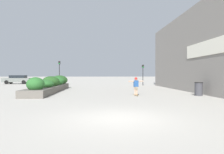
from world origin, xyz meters
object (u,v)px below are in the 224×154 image
at_px(skateboard, 136,95).
at_px(traffic_light_right, 143,71).
at_px(skateboarder, 136,84).
at_px(traffic_light_left, 59,69).
at_px(trash_bin, 199,89).
at_px(car_leftmost, 17,79).
at_px(car_center_left, 197,79).

height_order(skateboard, traffic_light_right, traffic_light_right).
relative_size(skateboarder, traffic_light_left, 0.37).
bearing_deg(skateboarder, skateboard, 46.49).
bearing_deg(trash_bin, skateboard, 178.66).
height_order(skateboarder, car_leftmost, car_leftmost).
xyz_separation_m(trash_bin, car_center_left, (9.21, 18.39, 0.31)).
height_order(trash_bin, traffic_light_right, traffic_light_right).
bearing_deg(traffic_light_left, traffic_light_right, -1.06).
bearing_deg(traffic_light_left, car_leftmost, 145.19).
xyz_separation_m(skateboarder, trash_bin, (5.04, -0.12, -0.39)).
bearing_deg(skateboard, traffic_light_right, 58.52).
height_order(skateboard, traffic_light_left, traffic_light_left).
bearing_deg(car_leftmost, skateboarder, -140.39).
xyz_separation_m(car_leftmost, traffic_light_left, (8.59, -5.98, 1.70)).
relative_size(skateboard, car_center_left, 0.14).
height_order(skateboarder, traffic_light_left, traffic_light_left).
bearing_deg(traffic_light_left, skateboarder, -59.55).
xyz_separation_m(trash_bin, car_leftmost, (-22.57, 21.30, 0.29)).
distance_m(skateboard, traffic_light_left, 17.81).
bearing_deg(car_center_left, trash_bin, -26.60).
bearing_deg(traffic_light_left, trash_bin, -47.64).
height_order(car_leftmost, traffic_light_right, traffic_light_right).
bearing_deg(trash_bin, car_center_left, 63.40).
bearing_deg(skateboard, car_center_left, 35.11).
distance_m(trash_bin, car_center_left, 20.57).
xyz_separation_m(trash_bin, traffic_light_right, (-1.16, 15.09, 1.66)).
bearing_deg(skateboarder, traffic_light_left, 103.50).
bearing_deg(car_center_left, car_leftmost, -95.23).
bearing_deg(traffic_light_left, car_center_left, 7.54).
bearing_deg(trash_bin, traffic_light_right, 94.39).
height_order(trash_bin, traffic_light_left, traffic_light_left).
xyz_separation_m(skateboard, traffic_light_right, (3.88, 14.97, 2.13)).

